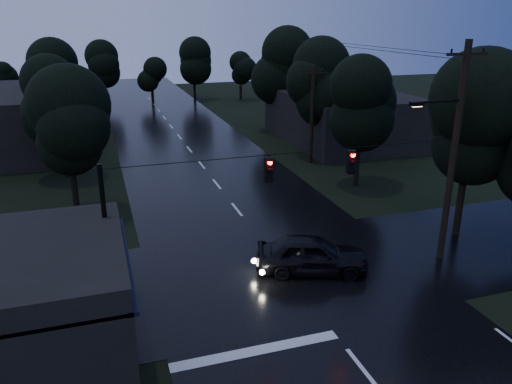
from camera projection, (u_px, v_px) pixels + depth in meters
main_road at (201, 165)px, 38.64m from camera, size 12.00×120.00×0.02m
cross_street at (285, 272)px, 22.49m from camera, size 60.00×9.00×0.02m
building_far_right at (342, 117)px, 45.58m from camera, size 10.00×14.00×4.40m
building_far_left at (15, 120)px, 42.70m from camera, size 10.00×16.00×5.00m
utility_pole_main at (452, 151)px, 22.01m from camera, size 3.50×0.30×10.00m
utility_pole_far at (312, 114)px, 37.98m from camera, size 2.00×0.30×7.50m
anchor_pole_left at (107, 242)px, 18.41m from camera, size 0.18×0.18×6.00m
span_signals at (310, 165)px, 20.01m from camera, size 15.00×0.37×1.12m
tree_corner_near at (472, 122)px, 24.31m from camera, size 4.48×4.48×9.44m
tree_left_a at (66, 126)px, 27.10m from camera, size 3.92×3.92×8.26m
tree_left_b at (60, 98)px, 33.98m from camera, size 4.20×4.20×8.85m
tree_left_c at (57, 77)px, 42.65m from camera, size 4.48×4.48×9.44m
tree_right_a at (361, 103)px, 32.22m from camera, size 4.20×4.20×8.85m
tree_right_b at (318, 82)px, 39.45m from camera, size 4.48×4.48×9.44m
tree_right_c at (280, 66)px, 48.47m from camera, size 4.76×4.76×10.03m
car at (312, 254)px, 22.25m from camera, size 5.37×3.54×1.70m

